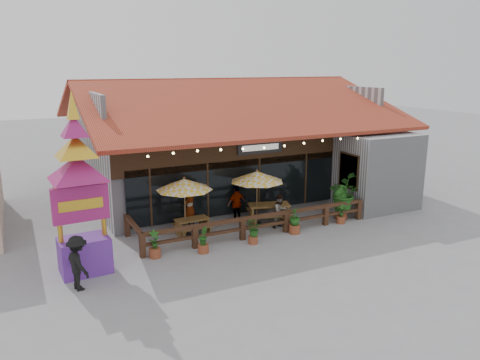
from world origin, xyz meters
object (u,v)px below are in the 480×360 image
umbrella_right (257,177)px  tropical_plant (342,194)px  thai_sign_tower (78,173)px  pedestrian (78,263)px  umbrella_left (184,185)px  picnic_table_left (192,224)px  picnic_table_right (269,210)px

umbrella_right → tropical_plant: bearing=-13.7°
thai_sign_tower → pedestrian: thai_sign_tower is taller
umbrella_right → thai_sign_tower: 7.66m
umbrella_left → picnic_table_left: bearing=6.2°
umbrella_left → pedestrian: 5.59m
picnic_table_right → thai_sign_tower: size_ratio=0.33×
thai_sign_tower → pedestrian: bearing=-106.2°
umbrella_left → picnic_table_left: (0.30, 0.03, -1.68)m
tropical_plant → picnic_table_left: bearing=170.8°
umbrella_right → picnic_table_right: 1.68m
picnic_table_left → tropical_plant: (6.72, -1.09, 0.71)m
umbrella_right → picnic_table_right: bearing=0.0°
umbrella_left → umbrella_right: bearing=-2.2°
umbrella_left → umbrella_right: umbrella_right is taller
tropical_plant → pedestrian: 11.71m
umbrella_right → picnic_table_left: 3.37m
picnic_table_left → pedestrian: (-4.82, -3.07, 0.42)m
thai_sign_tower → pedestrian: (-0.36, -1.22, -2.53)m
thai_sign_tower → umbrella_right: bearing=13.0°
umbrella_left → pedestrian: umbrella_left is taller
umbrella_right → umbrella_left: bearing=177.8°
umbrella_left → thai_sign_tower: size_ratio=0.46×
umbrella_right → pedestrian: 8.35m
umbrella_left → pedestrian: size_ratio=1.71×
thai_sign_tower → picnic_table_right: bearing=12.0°
picnic_table_right → picnic_table_left: bearing=177.4°
picnic_table_right → thai_sign_tower: thai_sign_tower is taller
picnic_table_left → tropical_plant: 6.84m
tropical_plant → pedestrian: tropical_plant is taller
umbrella_left → thai_sign_tower: bearing=-156.4°
picnic_table_right → tropical_plant: size_ratio=1.07×
picnic_table_right → tropical_plant: (3.21, -0.93, 0.58)m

